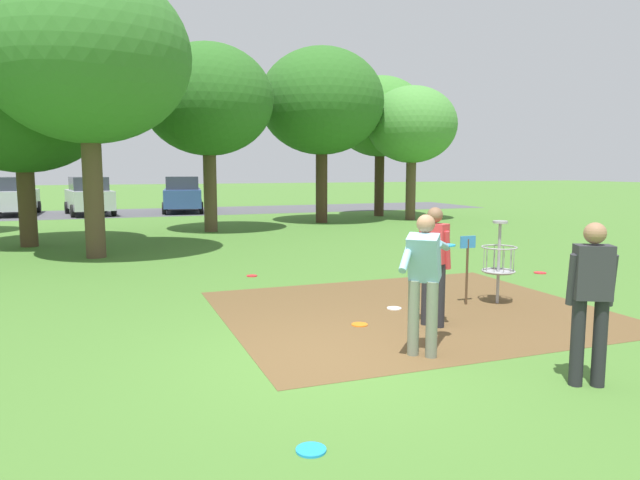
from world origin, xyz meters
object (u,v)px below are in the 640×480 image
object	(u,v)px
frisbee_by_tee	(360,325)
tree_mid_left	(380,117)
player_foreground_watching	(434,259)
frisbee_far_right	(436,281)
frisbee_near_basket	(252,276)
tree_mid_center	(87,56)
frisbee_mid_grass	(311,450)
tree_near_right	(20,97)
frisbee_scattered_a	(394,308)
parked_car_leftmost	(14,196)
tree_far_center	(322,102)
tree_far_left	(412,125)
frisbee_far_left	(540,273)
player_waiting_left	(591,295)
tree_far_right	(208,100)
parked_car_center_left	(89,196)
player_throwing	(424,275)
disc_golf_basket	(495,259)
parked_car_center_right	(183,194)

from	to	relation	value
frisbee_by_tee	tree_mid_left	bearing A→B (deg)	62.91
player_foreground_watching	frisbee_far_right	xyz separation A→B (m)	(1.79, 2.78, -0.96)
frisbee_near_basket	tree_mid_center	world-z (taller)	tree_mid_center
frisbee_mid_grass	tree_near_right	bearing A→B (deg)	104.09
frisbee_by_tee	frisbee_scattered_a	bearing A→B (deg)	36.81
player_foreground_watching	parked_car_leftmost	world-z (taller)	parked_car_leftmost
player_foreground_watching	tree_mid_left	world-z (taller)	tree_mid_left
frisbee_mid_grass	tree_far_center	bearing A→B (deg)	69.15
frisbee_far_right	tree_far_center	distance (m)	13.77
tree_far_left	frisbee_far_left	bearing A→B (deg)	-107.07
player_waiting_left	frisbee_near_basket	bearing A→B (deg)	104.15
frisbee_far_left	tree_mid_center	xyz separation A→B (m)	(-9.01, 5.73, 4.96)
player_waiting_left	tree_far_left	size ratio (longest dim) A/B	0.30
player_foreground_watching	tree_mid_left	size ratio (longest dim) A/B	0.26
frisbee_near_basket	frisbee_mid_grass	distance (m)	7.63
tree_far_center	tree_far_right	bearing A→B (deg)	-159.45
tree_far_right	parked_car_center_left	world-z (taller)	tree_far_right
frisbee_scattered_a	parked_car_center_left	world-z (taller)	parked_car_center_left
frisbee_far_right	player_foreground_watching	bearing A→B (deg)	-122.85
frisbee_far_right	player_throwing	bearing A→B (deg)	-123.91
parked_car_leftmost	parked_car_center_left	xyz separation A→B (m)	(3.39, -0.99, 0.00)
frisbee_by_tee	disc_golf_basket	bearing A→B (deg)	9.68
player_throwing	frisbee_far_left	world-z (taller)	player_throwing
player_throwing	frisbee_far_left	xyz separation A→B (m)	(5.22, 3.92, -0.98)
tree_near_right	tree_far_center	bearing A→B (deg)	20.63
parked_car_center_left	tree_far_left	bearing A→B (deg)	-30.42
frisbee_near_basket	tree_far_right	bearing A→B (deg)	85.61
tree_far_left	tree_far_center	size ratio (longest dim) A/B	0.81
disc_golf_basket	tree_mid_center	xyz separation A→B (m)	(-6.32, 7.70, 4.22)
frisbee_far_left	tree_far_center	xyz separation A→B (m)	(-0.30, 12.61, 4.94)
parked_car_center_right	frisbee_far_right	bearing A→B (deg)	-83.32
frisbee_scattered_a	tree_far_right	bearing A→B (deg)	93.62
frisbee_far_left	frisbee_far_right	xyz separation A→B (m)	(-2.60, -0.03, 0.00)
frisbee_far_left	tree_near_right	bearing A→B (deg)	141.50
frisbee_near_basket	player_waiting_left	bearing A→B (deg)	-75.85
tree_far_right	parked_car_center_left	size ratio (longest dim) A/B	1.48
player_waiting_left	frisbee_far_left	size ratio (longest dim) A/B	6.63
frisbee_by_tee	tree_far_center	size ratio (longest dim) A/B	0.03
player_waiting_left	tree_mid_left	world-z (taller)	tree_mid_left
player_foreground_watching	tree_near_right	xyz separation A→B (m)	(-6.46, 11.45, 3.28)
tree_near_right	tree_far_right	distance (m)	6.02
player_foreground_watching	tree_far_right	size ratio (longest dim) A/B	0.26
player_waiting_left	frisbee_far_right	xyz separation A→B (m)	(1.50, 5.32, -0.96)
tree_mid_center	parked_car_leftmost	world-z (taller)	tree_mid_center
frisbee_near_basket	tree_far_left	distance (m)	15.04
frisbee_near_basket	tree_mid_left	bearing A→B (deg)	54.20
tree_far_left	tree_far_center	world-z (taller)	tree_far_center
tree_far_center	player_waiting_left	bearing A→B (deg)	-101.96
disc_golf_basket	tree_near_right	world-z (taller)	tree_near_right
tree_near_right	tree_far_left	xyz separation A→B (m)	(14.70, 3.87, -0.14)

